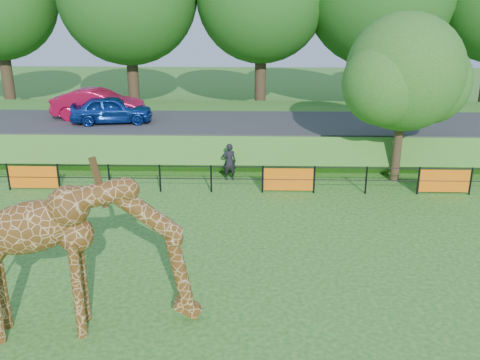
{
  "coord_description": "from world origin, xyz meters",
  "views": [
    {
      "loc": [
        1.68,
        -11.57,
        7.41
      ],
      "look_at": [
        1.24,
        3.78,
        2.0
      ],
      "focal_mm": 40.0,
      "sensor_mm": 36.0,
      "label": 1
    }
  ],
  "objects_px": {
    "giraffe": "(84,257)",
    "car_blue": "(112,109)",
    "visitor": "(229,162)",
    "tree_east": "(407,77)",
    "car_red": "(98,104)"
  },
  "relations": [
    {
      "from": "car_red",
      "to": "tree_east",
      "type": "xyz_separation_m",
      "value": [
        13.69,
        -4.84,
        2.12
      ]
    },
    {
      "from": "car_blue",
      "to": "visitor",
      "type": "relative_size",
      "value": 2.46
    },
    {
      "from": "car_red",
      "to": "giraffe",
      "type": "bearing_deg",
      "value": -160.62
    },
    {
      "from": "giraffe",
      "to": "visitor",
      "type": "distance_m",
      "value": 10.9
    },
    {
      "from": "tree_east",
      "to": "visitor",
      "type": "bearing_deg",
      "value": -178.87
    },
    {
      "from": "car_blue",
      "to": "visitor",
      "type": "xyz_separation_m",
      "value": [
        5.86,
        -4.12,
        -1.29
      ]
    },
    {
      "from": "giraffe",
      "to": "car_red",
      "type": "height_order",
      "value": "giraffe"
    },
    {
      "from": "visitor",
      "to": "tree_east",
      "type": "bearing_deg",
      "value": 175.53
    },
    {
      "from": "giraffe",
      "to": "visitor",
      "type": "relative_size",
      "value": 3.29
    },
    {
      "from": "car_blue",
      "to": "visitor",
      "type": "bearing_deg",
      "value": -133.19
    },
    {
      "from": "car_red",
      "to": "visitor",
      "type": "xyz_separation_m",
      "value": [
        6.73,
        -4.97,
        -1.38
      ]
    },
    {
      "from": "giraffe",
      "to": "car_blue",
      "type": "height_order",
      "value": "giraffe"
    },
    {
      "from": "car_blue",
      "to": "tree_east",
      "type": "distance_m",
      "value": 13.6
    },
    {
      "from": "giraffe",
      "to": "car_blue",
      "type": "relative_size",
      "value": 1.33
    },
    {
      "from": "car_red",
      "to": "tree_east",
      "type": "height_order",
      "value": "tree_east"
    }
  ]
}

